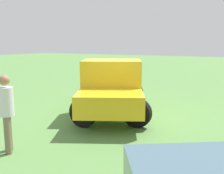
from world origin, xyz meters
name	(u,v)px	position (x,y,z in m)	size (l,w,h in m)	color
ground_plane	(116,116)	(0.00, 0.00, 0.00)	(80.00, 80.00, 0.00)	#5B8C47
pickup_truck	(112,86)	(-0.23, 0.16, 0.96)	(3.68, 5.01, 1.84)	black
person_visitor	(6,109)	(-0.79, -3.61, 0.97)	(0.45, 0.45, 1.71)	#7A6B51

